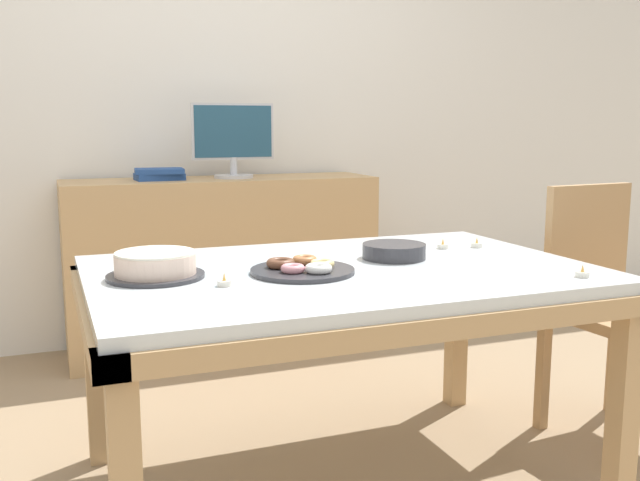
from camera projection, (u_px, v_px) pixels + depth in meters
wall_back at (206, 99)px, 3.84m from camera, size 8.00×0.10×2.60m
dining_table at (341, 293)px, 2.23m from camera, size 1.56×1.04×0.73m
chair at (608, 298)px, 2.67m from camera, size 0.45×0.45×0.94m
sideboard at (223, 264)px, 3.70m from camera, size 1.57×0.44×0.89m
computer_monitor at (233, 141)px, 3.62m from camera, size 0.42×0.20×0.38m
book_stack at (159, 174)px, 3.51m from camera, size 0.25×0.20×0.06m
cake_chocolate_round at (155, 266)px, 2.06m from camera, size 0.28×0.28×0.08m
pastry_platter at (302, 269)px, 2.13m from camera, size 0.31×0.31×0.04m
plate_stack at (394, 251)px, 2.36m from camera, size 0.21×0.21×0.05m
tealight_centre at (582, 274)px, 2.07m from camera, size 0.04×0.04×0.04m
tealight_near_front at (224, 283)px, 1.96m from camera, size 0.04×0.04×0.04m
tealight_near_cakes at (477, 245)px, 2.57m from camera, size 0.04×0.04×0.04m
tealight_right_edge at (190, 260)px, 2.28m from camera, size 0.04×0.04×0.04m
tealight_left_edge at (443, 246)px, 2.55m from camera, size 0.04×0.04×0.04m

